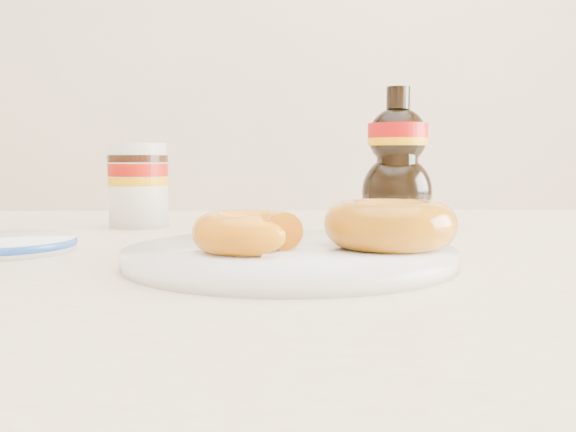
{
  "coord_description": "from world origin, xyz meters",
  "views": [
    {
      "loc": [
        0.05,
        -0.53,
        0.83
      ],
      "look_at": [
        0.06,
        0.04,
        0.79
      ],
      "focal_mm": 40.0,
      "sensor_mm": 36.0,
      "label": 1
    }
  ],
  "objects_px": {
    "syrup_bottle": "(397,156)",
    "blue_rim_saucer": "(3,244)",
    "nutella_jar": "(138,182)",
    "plate": "(289,255)",
    "donut_bitten": "(248,232)",
    "donut_whole": "(390,224)",
    "dining_table": "(227,330)"
  },
  "relations": [
    {
      "from": "nutella_jar",
      "to": "dining_table",
      "type": "bearing_deg",
      "value": -56.55
    },
    {
      "from": "donut_whole",
      "to": "nutella_jar",
      "type": "relative_size",
      "value": 1.02
    },
    {
      "from": "dining_table",
      "to": "nutella_jar",
      "type": "xyz_separation_m",
      "value": [
        -0.12,
        0.19,
        0.14
      ]
    },
    {
      "from": "plate",
      "to": "syrup_bottle",
      "type": "relative_size",
      "value": 1.51
    },
    {
      "from": "plate",
      "to": "nutella_jar",
      "type": "xyz_separation_m",
      "value": [
        -0.18,
        0.29,
        0.05
      ]
    },
    {
      "from": "plate",
      "to": "donut_whole",
      "type": "bearing_deg",
      "value": -0.99
    },
    {
      "from": "dining_table",
      "to": "plate",
      "type": "distance_m",
      "value": 0.15
    },
    {
      "from": "plate",
      "to": "syrup_bottle",
      "type": "bearing_deg",
      "value": 64.77
    },
    {
      "from": "donut_whole",
      "to": "nutella_jar",
      "type": "height_order",
      "value": "nutella_jar"
    },
    {
      "from": "syrup_bottle",
      "to": "blue_rim_saucer",
      "type": "distance_m",
      "value": 0.49
    },
    {
      "from": "blue_rim_saucer",
      "to": "nutella_jar",
      "type": "bearing_deg",
      "value": 69.65
    },
    {
      "from": "donut_bitten",
      "to": "donut_whole",
      "type": "bearing_deg",
      "value": 0.15
    },
    {
      "from": "dining_table",
      "to": "blue_rim_saucer",
      "type": "relative_size",
      "value": 10.6
    },
    {
      "from": "donut_bitten",
      "to": "nutella_jar",
      "type": "distance_m",
      "value": 0.35
    },
    {
      "from": "dining_table",
      "to": "plate",
      "type": "bearing_deg",
      "value": -60.73
    },
    {
      "from": "donut_bitten",
      "to": "blue_rim_saucer",
      "type": "xyz_separation_m",
      "value": [
        -0.23,
        0.1,
        -0.02
      ]
    },
    {
      "from": "nutella_jar",
      "to": "plate",
      "type": "bearing_deg",
      "value": -58.01
    },
    {
      "from": "donut_bitten",
      "to": "syrup_bottle",
      "type": "xyz_separation_m",
      "value": [
        0.18,
        0.34,
        0.06
      ]
    },
    {
      "from": "donut_whole",
      "to": "blue_rim_saucer",
      "type": "height_order",
      "value": "donut_whole"
    },
    {
      "from": "donut_bitten",
      "to": "blue_rim_saucer",
      "type": "relative_size",
      "value": 0.66
    },
    {
      "from": "dining_table",
      "to": "donut_bitten",
      "type": "xyz_separation_m",
      "value": [
        0.03,
        -0.13,
        0.11
      ]
    },
    {
      "from": "nutella_jar",
      "to": "syrup_bottle",
      "type": "relative_size",
      "value": 0.59
    },
    {
      "from": "donut_whole",
      "to": "syrup_bottle",
      "type": "xyz_separation_m",
      "value": [
        0.07,
        0.32,
        0.06
      ]
    },
    {
      "from": "dining_table",
      "to": "donut_bitten",
      "type": "relative_size",
      "value": 15.97
    },
    {
      "from": "donut_bitten",
      "to": "syrup_bottle",
      "type": "relative_size",
      "value": 0.49
    },
    {
      "from": "plate",
      "to": "blue_rim_saucer",
      "type": "bearing_deg",
      "value": 163.88
    },
    {
      "from": "dining_table",
      "to": "donut_whole",
      "type": "bearing_deg",
      "value": -37.16
    },
    {
      "from": "plate",
      "to": "nutella_jar",
      "type": "bearing_deg",
      "value": 121.99
    },
    {
      "from": "nutella_jar",
      "to": "syrup_bottle",
      "type": "distance_m",
      "value": 0.34
    },
    {
      "from": "dining_table",
      "to": "blue_rim_saucer",
      "type": "xyz_separation_m",
      "value": [
        -0.2,
        -0.03,
        0.09
      ]
    },
    {
      "from": "blue_rim_saucer",
      "to": "dining_table",
      "type": "bearing_deg",
      "value": 8.19
    },
    {
      "from": "syrup_bottle",
      "to": "donut_bitten",
      "type": "bearing_deg",
      "value": -118.29
    }
  ]
}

